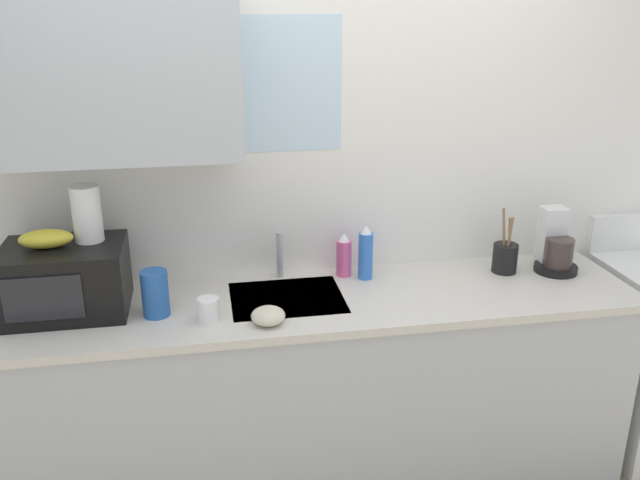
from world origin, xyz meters
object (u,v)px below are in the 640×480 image
at_px(microwave, 65,279).
at_px(coffee_maker, 555,247).
at_px(utensil_crock, 505,257).
at_px(dish_soap_bottle_blue, 366,254).
at_px(dish_soap_bottle_pink, 344,256).
at_px(small_bowl, 268,316).
at_px(paper_towel_roll, 87,214).
at_px(banana_bunch, 46,239).
at_px(mug_white, 209,310).
at_px(cereal_canister, 155,293).

xyz_separation_m(microwave, coffee_maker, (2.09, 0.06, -0.03)).
bearing_deg(utensil_crock, dish_soap_bottle_blue, 176.28).
height_order(dish_soap_bottle_pink, small_bowl, dish_soap_bottle_pink).
bearing_deg(microwave, coffee_maker, 1.64).
xyz_separation_m(paper_towel_roll, dish_soap_bottle_pink, (1.04, 0.11, -0.29)).
xyz_separation_m(banana_bunch, utensil_crock, (1.91, 0.07, -0.23)).
xyz_separation_m(dish_soap_bottle_pink, utensil_crock, (0.72, -0.09, -0.02)).
bearing_deg(microwave, paper_towel_roll, 27.17).
bearing_deg(small_bowl, coffee_maker, 13.06).
height_order(paper_towel_roll, dish_soap_bottle_blue, paper_towel_roll).
height_order(coffee_maker, dish_soap_bottle_pink, coffee_maker).
distance_m(banana_bunch, utensil_crock, 1.92).
bearing_deg(banana_bunch, mug_white, -17.90).
relative_size(utensil_crock, small_bowl, 2.29).
xyz_separation_m(cereal_canister, mug_white, (0.20, -0.09, -0.04)).
xyz_separation_m(coffee_maker, small_bowl, (-1.33, -0.31, -0.07)).
relative_size(paper_towel_roll, dish_soap_bottle_blue, 0.90).
xyz_separation_m(banana_bunch, mug_white, (0.59, -0.19, -0.26)).
height_order(dish_soap_bottle_pink, cereal_canister, dish_soap_bottle_pink).
height_order(dish_soap_bottle_blue, utensil_crock, utensil_crock).
xyz_separation_m(coffee_maker, mug_white, (-1.55, -0.25, -0.06)).
bearing_deg(cereal_canister, paper_towel_roll, 147.99).
xyz_separation_m(paper_towel_roll, mug_white, (0.44, -0.24, -0.33)).
height_order(mug_white, utensil_crock, utensil_crock).
bearing_deg(dish_soap_bottle_blue, paper_towel_roll, -176.90).
bearing_deg(paper_towel_roll, coffee_maker, 0.24).
bearing_deg(paper_towel_roll, small_bowl, -24.50).
xyz_separation_m(dish_soap_bottle_pink, cereal_canister, (-0.80, -0.26, -0.00)).
bearing_deg(mug_white, dish_soap_bottle_pink, 30.13).
bearing_deg(paper_towel_roll, banana_bunch, -161.57).
relative_size(banana_bunch, dish_soap_bottle_blue, 0.82).
bearing_deg(small_bowl, paper_towel_roll, 155.50).
xyz_separation_m(dish_soap_bottle_blue, cereal_canister, (-0.88, -0.21, -0.02)).
bearing_deg(dish_soap_bottle_blue, coffee_maker, -3.49).
relative_size(coffee_maker, cereal_canister, 1.53).
relative_size(dish_soap_bottle_blue, utensil_crock, 0.82).
distance_m(coffee_maker, utensil_crock, 0.23).
relative_size(paper_towel_roll, coffee_maker, 0.79).
relative_size(coffee_maker, dish_soap_bottle_blue, 1.15).
bearing_deg(dish_soap_bottle_blue, dish_soap_bottle_pink, 151.19).
height_order(paper_towel_roll, mug_white, paper_towel_roll).
relative_size(microwave, dish_soap_bottle_blue, 1.89).
bearing_deg(cereal_canister, small_bowl, -19.73).
relative_size(microwave, mug_white, 4.84).
relative_size(coffee_maker, small_bowl, 2.15).
bearing_deg(dish_soap_bottle_blue, cereal_canister, -166.59).
height_order(coffee_maker, utensil_crock, utensil_crock).
bearing_deg(banana_bunch, utensil_crock, 2.10).
height_order(mug_white, small_bowl, mug_white).
height_order(banana_bunch, paper_towel_roll, paper_towel_roll).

